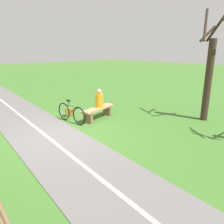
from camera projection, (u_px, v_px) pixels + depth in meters
name	position (u px, v px, depth m)	size (l,w,h in m)	color
ground_plane	(66.00, 135.00, 7.52)	(80.00, 80.00, 0.00)	#3D6B28
paved_path	(134.00, 206.00, 4.09)	(2.29, 36.00, 0.02)	#66605E
path_centre_line	(134.00, 206.00, 4.09)	(0.10, 32.00, 0.00)	silver
bench	(98.00, 111.00, 9.15)	(1.81, 0.80, 0.50)	#A88456
person_seated	(99.00, 99.00, 9.08)	(0.40, 0.40, 0.77)	orange
bicycle	(71.00, 113.00, 8.72)	(0.22, 1.69, 0.90)	black
backpack	(70.00, 112.00, 9.53)	(0.42, 0.39, 0.38)	olive
tree_mid_field	(209.00, 74.00, 8.60)	(1.16, 1.14, 4.37)	#38281E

